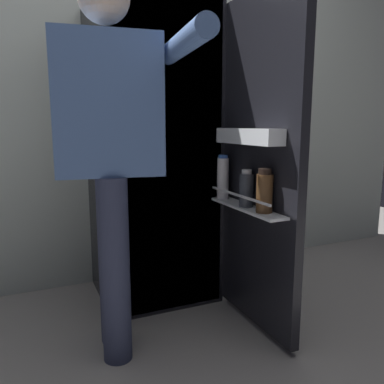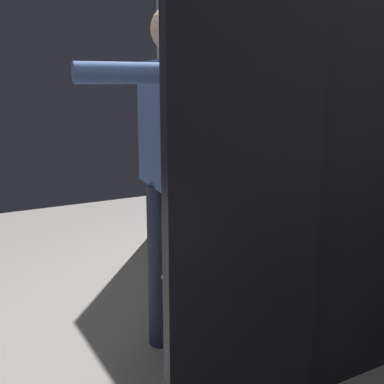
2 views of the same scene
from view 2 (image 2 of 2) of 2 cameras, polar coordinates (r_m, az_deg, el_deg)
ground_plane at (r=2.21m, az=1.78°, el=-21.19°), size 6.58×6.58×0.00m
kitchen_wall at (r=2.41m, az=20.74°, el=14.48°), size 4.40×0.10×2.68m
refrigerator at (r=2.15m, az=13.50°, el=1.11°), size 0.67×1.18×1.63m
person at (r=2.16m, az=-2.01°, el=4.72°), size 0.53×0.75×1.57m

